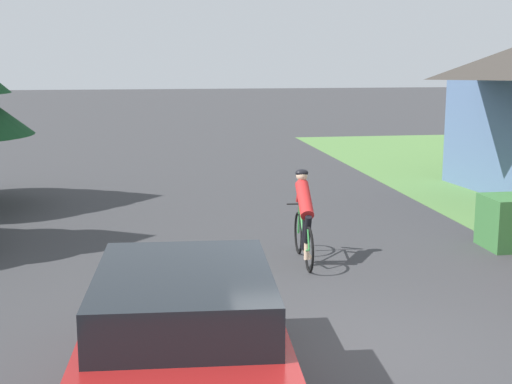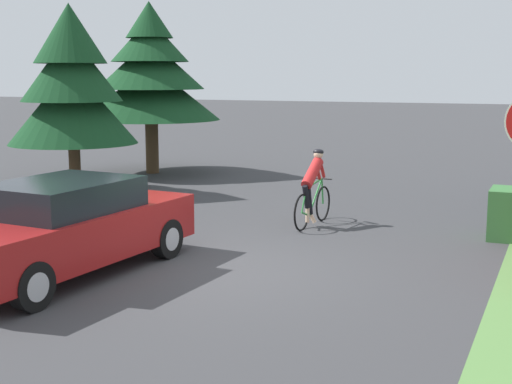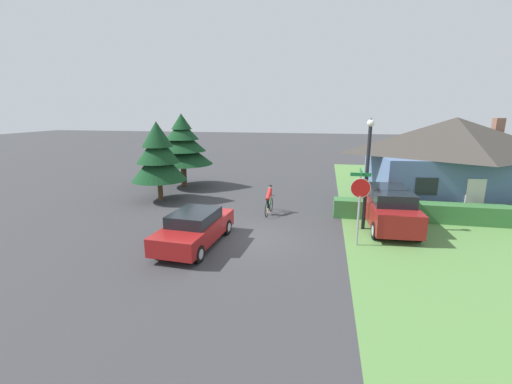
% 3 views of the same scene
% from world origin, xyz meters
% --- Properties ---
extents(ground_plane, '(140.00, 140.00, 0.00)m').
position_xyz_m(ground_plane, '(0.00, 0.00, 0.00)').
color(ground_plane, '#38383A').
extents(sedan_left_lane, '(2.09, 4.53, 1.43)m').
position_xyz_m(sedan_left_lane, '(-1.93, -1.06, 0.72)').
color(sedan_left_lane, maroon).
rests_on(sedan_left_lane, ground).
extents(cyclist, '(0.44, 1.82, 1.53)m').
position_xyz_m(cyclist, '(0.31, 3.82, 0.73)').
color(cyclist, black).
rests_on(cyclist, ground).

